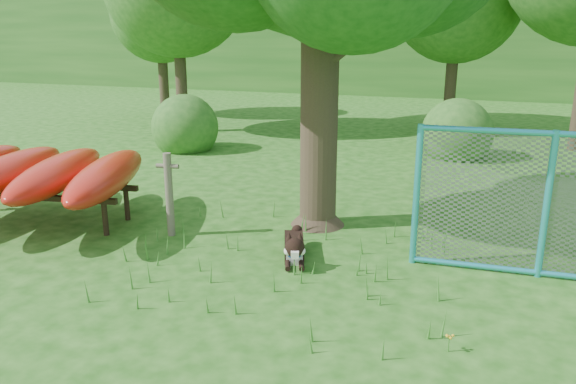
% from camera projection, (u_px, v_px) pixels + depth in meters
% --- Properties ---
extents(ground, '(80.00, 80.00, 0.00)m').
position_uv_depth(ground, '(240.00, 293.00, 6.95)').
color(ground, '#185010').
rests_on(ground, ground).
extents(wooden_post, '(0.37, 0.14, 1.33)m').
position_uv_depth(wooden_post, '(169.00, 192.00, 8.73)').
color(wooden_post, brown).
rests_on(wooden_post, ground).
extents(kayak_rack, '(4.25, 3.79, 1.14)m').
position_uv_depth(kayak_rack, '(33.00, 173.00, 9.28)').
color(kayak_rack, black).
rests_on(kayak_rack, ground).
extents(husky_dog, '(0.59, 1.15, 0.53)m').
position_uv_depth(husky_dog, '(294.00, 248.00, 7.91)').
color(husky_dog, black).
rests_on(husky_dog, ground).
extents(fence_section, '(3.34, 0.24, 3.26)m').
position_uv_depth(fence_section, '(547.00, 206.00, 7.15)').
color(fence_section, '#29A4C1').
rests_on(fence_section, ground).
extents(wildflower_clump, '(0.09, 0.08, 0.20)m').
position_uv_depth(wildflower_clump, '(449.00, 338.00, 5.64)').
color(wildflower_clump, '#3C812A').
rests_on(wildflower_clump, ground).
extents(bg_tree_f, '(3.60, 3.60, 5.55)m').
position_uv_depth(bg_tree_f, '(160.00, 14.00, 20.58)').
color(bg_tree_f, '#31261B').
rests_on(bg_tree_f, ground).
extents(shrub_left, '(1.80, 1.80, 1.80)m').
position_uv_depth(shrub_left, '(186.00, 149.00, 15.35)').
color(shrub_left, '#275D1E').
rests_on(shrub_left, ground).
extents(shrub_mid, '(1.80, 1.80, 1.80)m').
position_uv_depth(shrub_mid, '(455.00, 157.00, 14.46)').
color(shrub_mid, '#275D1E').
rests_on(shrub_mid, ground).
extents(wooded_hillside, '(80.00, 12.00, 6.00)m').
position_uv_depth(wooded_hillside, '(444.00, 33.00, 31.47)').
color(wooded_hillside, '#275D1E').
rests_on(wooded_hillside, ground).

